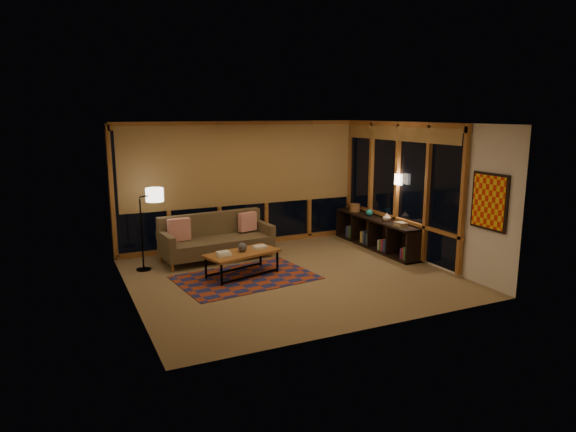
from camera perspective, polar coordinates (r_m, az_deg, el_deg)
name	(u,v)px	position (r m, az deg, el deg)	size (l,w,h in m)	color
floor	(291,276)	(9.24, 0.30, -6.71)	(5.50, 5.00, 0.01)	brown
ceiling	(291,123)	(8.78, 0.32, 10.27)	(5.50, 5.00, 0.01)	beige
walls	(291,202)	(8.91, 0.31, 1.56)	(5.51, 5.01, 2.70)	silver
window_wall_back	(243,185)	(11.13, -5.05, 3.50)	(5.30, 0.16, 2.60)	#A16B30
window_wall_right	(396,188)	(10.80, 11.90, 3.06)	(0.16, 3.70, 2.60)	#A16B30
wall_art	(489,202)	(8.99, 21.44, 1.50)	(0.06, 0.74, 0.94)	red
wall_sconce	(398,179)	(10.62, 12.17, 3.99)	(0.12, 0.18, 0.22)	white
sofa	(217,238)	(10.24, -7.89, -2.43)	(2.16, 0.87, 0.89)	brown
pillow_left	(179,230)	(10.08, -12.00, -1.55)	(0.43, 0.14, 0.43)	red
pillow_right	(248,223)	(10.61, -4.51, -0.82)	(0.38, 0.13, 0.38)	red
area_rug	(246,278)	(9.19, -4.73, -6.83)	(2.35, 1.56, 0.01)	maroon
coffee_table	(242,264)	(9.25, -5.10, -5.32)	(1.32, 0.60, 0.44)	#A16B30
book_stack_a	(224,254)	(8.98, -7.17, -4.19)	(0.23, 0.18, 0.07)	#EEEACE
book_stack_b	(260,247)	(9.42, -3.14, -3.44)	(0.25, 0.20, 0.05)	#EEEACE
ceramic_pot	(242,247)	(9.20, -5.08, -3.46)	(0.16, 0.16, 0.16)	black
floor_lamp	(141,230)	(9.79, -15.97, -1.55)	(0.50, 0.33, 1.51)	black
bookshelf	(375,233)	(11.20, 9.69, -1.87)	(0.40, 2.66, 0.66)	black
basket	(355,208)	(11.76, 7.44, 0.92)	(0.23, 0.23, 0.17)	brown
teal_bowl	(369,212)	(11.31, 9.04, 0.39)	(0.15, 0.15, 0.15)	teal
vase	(387,217)	(10.80, 10.93, -0.12)	(0.17, 0.17, 0.18)	#C4B499
shelf_book_stack	(401,224)	(10.44, 12.42, -0.87)	(0.18, 0.26, 0.07)	#EEEACE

